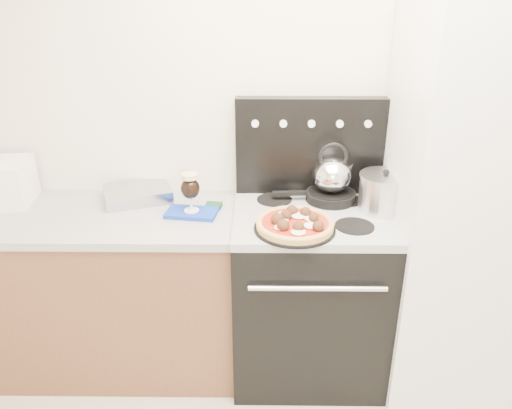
{
  "coord_description": "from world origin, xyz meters",
  "views": [
    {
      "loc": [
        -0.17,
        -1.02,
        1.95
      ],
      "look_at": [
        -0.19,
        1.05,
        1.02
      ],
      "focal_mm": 35.0,
      "sensor_mm": 36.0,
      "label": 1
    }
  ],
  "objects_px": {
    "pizza": "(295,222)",
    "pizza_pan": "(295,228)",
    "base_cabinet": "(100,293)",
    "tea_kettle": "(332,172)",
    "stove_body": "(308,295)",
    "stock_pot": "(384,193)",
    "beer_glass": "(190,192)",
    "fridge": "(460,210)",
    "oven_mitt": "(192,213)",
    "skillet": "(331,196)"
  },
  "relations": [
    {
      "from": "oven_mitt",
      "to": "skillet",
      "type": "distance_m",
      "value": 0.71
    },
    {
      "from": "fridge",
      "to": "stock_pot",
      "type": "distance_m",
      "value": 0.36
    },
    {
      "from": "base_cabinet",
      "to": "beer_glass",
      "type": "relative_size",
      "value": 7.33
    },
    {
      "from": "tea_kettle",
      "to": "oven_mitt",
      "type": "bearing_deg",
      "value": -163.28
    },
    {
      "from": "base_cabinet",
      "to": "stove_body",
      "type": "distance_m",
      "value": 1.11
    },
    {
      "from": "beer_glass",
      "to": "pizza",
      "type": "distance_m",
      "value": 0.53
    },
    {
      "from": "stove_body",
      "to": "pizza",
      "type": "relative_size",
      "value": 2.52
    },
    {
      "from": "tea_kettle",
      "to": "fridge",
      "type": "bearing_deg",
      "value": -11.14
    },
    {
      "from": "beer_glass",
      "to": "pizza",
      "type": "bearing_deg",
      "value": -21.37
    },
    {
      "from": "stove_body",
      "to": "stock_pot",
      "type": "height_order",
      "value": "stock_pot"
    },
    {
      "from": "skillet",
      "to": "tea_kettle",
      "type": "height_order",
      "value": "tea_kettle"
    },
    {
      "from": "oven_mitt",
      "to": "beer_glass",
      "type": "bearing_deg",
      "value": 0.0
    },
    {
      "from": "pizza_pan",
      "to": "pizza",
      "type": "distance_m",
      "value": 0.03
    },
    {
      "from": "stove_body",
      "to": "stock_pot",
      "type": "bearing_deg",
      "value": 6.58
    },
    {
      "from": "oven_mitt",
      "to": "pizza_pan",
      "type": "distance_m",
      "value": 0.53
    },
    {
      "from": "oven_mitt",
      "to": "beer_glass",
      "type": "relative_size",
      "value": 1.24
    },
    {
      "from": "fridge",
      "to": "tea_kettle",
      "type": "relative_size",
      "value": 8.73
    },
    {
      "from": "skillet",
      "to": "tea_kettle",
      "type": "relative_size",
      "value": 1.17
    },
    {
      "from": "tea_kettle",
      "to": "stock_pot",
      "type": "bearing_deg",
      "value": -19.48
    },
    {
      "from": "base_cabinet",
      "to": "skillet",
      "type": "xyz_separation_m",
      "value": [
        1.21,
        0.13,
        0.51
      ]
    },
    {
      "from": "oven_mitt",
      "to": "pizza_pan",
      "type": "bearing_deg",
      "value": -21.37
    },
    {
      "from": "pizza",
      "to": "tea_kettle",
      "type": "bearing_deg",
      "value": 58.57
    },
    {
      "from": "stove_body",
      "to": "oven_mitt",
      "type": "relative_size",
      "value": 3.59
    },
    {
      "from": "oven_mitt",
      "to": "pizza_pan",
      "type": "relative_size",
      "value": 0.66
    },
    {
      "from": "beer_glass",
      "to": "skillet",
      "type": "bearing_deg",
      "value": 11.37
    },
    {
      "from": "beer_glass",
      "to": "stove_body",
      "type": "bearing_deg",
      "value": -1.04
    },
    {
      "from": "base_cabinet",
      "to": "pizza_pan",
      "type": "distance_m",
      "value": 1.14
    },
    {
      "from": "pizza_pan",
      "to": "oven_mitt",
      "type": "bearing_deg",
      "value": 158.63
    },
    {
      "from": "skillet",
      "to": "tea_kettle",
      "type": "xyz_separation_m",
      "value": [
        0.0,
        0.0,
        0.13
      ]
    },
    {
      "from": "pizza_pan",
      "to": "tea_kettle",
      "type": "height_order",
      "value": "tea_kettle"
    },
    {
      "from": "base_cabinet",
      "to": "fridge",
      "type": "distance_m",
      "value": 1.88
    },
    {
      "from": "beer_glass",
      "to": "tea_kettle",
      "type": "relative_size",
      "value": 0.91
    },
    {
      "from": "stove_body",
      "to": "tea_kettle",
      "type": "distance_m",
      "value": 0.66
    },
    {
      "from": "stove_body",
      "to": "skillet",
      "type": "xyz_separation_m",
      "value": [
        0.11,
        0.15,
        0.5
      ]
    },
    {
      "from": "pizza_pan",
      "to": "pizza",
      "type": "relative_size",
      "value": 1.06
    },
    {
      "from": "beer_glass",
      "to": "tea_kettle",
      "type": "xyz_separation_m",
      "value": [
        0.7,
        0.14,
        0.05
      ]
    },
    {
      "from": "stove_body",
      "to": "fridge",
      "type": "xyz_separation_m",
      "value": [
        0.7,
        -0.03,
        0.51
      ]
    },
    {
      "from": "base_cabinet",
      "to": "pizza",
      "type": "xyz_separation_m",
      "value": [
        1.01,
        -0.21,
        0.53
      ]
    },
    {
      "from": "base_cabinet",
      "to": "stock_pot",
      "type": "height_order",
      "value": "stock_pot"
    },
    {
      "from": "stove_body",
      "to": "pizza",
      "type": "xyz_separation_m",
      "value": [
        -0.1,
        -0.18,
        0.52
      ]
    },
    {
      "from": "skillet",
      "to": "beer_glass",
      "type": "bearing_deg",
      "value": -168.63
    },
    {
      "from": "skillet",
      "to": "pizza_pan",
      "type": "bearing_deg",
      "value": -121.43
    },
    {
      "from": "base_cabinet",
      "to": "tea_kettle",
      "type": "height_order",
      "value": "tea_kettle"
    },
    {
      "from": "stove_body",
      "to": "skillet",
      "type": "height_order",
      "value": "skillet"
    },
    {
      "from": "stock_pot",
      "to": "beer_glass",
      "type": "bearing_deg",
      "value": -178.21
    },
    {
      "from": "base_cabinet",
      "to": "fridge",
      "type": "xyz_separation_m",
      "value": [
        1.8,
        -0.05,
        0.52
      ]
    },
    {
      "from": "pizza_pan",
      "to": "pizza",
      "type": "bearing_deg",
      "value": 0.0
    },
    {
      "from": "base_cabinet",
      "to": "skillet",
      "type": "relative_size",
      "value": 5.67
    },
    {
      "from": "pizza",
      "to": "pizza_pan",
      "type": "bearing_deg",
      "value": 180.0
    },
    {
      "from": "beer_glass",
      "to": "tea_kettle",
      "type": "bearing_deg",
      "value": 11.37
    }
  ]
}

